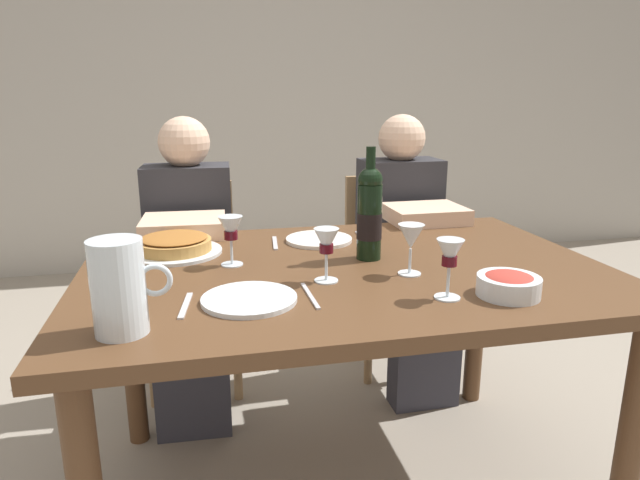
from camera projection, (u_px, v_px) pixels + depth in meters
The scene contains 20 objects.
back_wall at pixel (251, 70), 3.90m from camera, with size 8.00×0.10×2.80m, color #B2ADA3.
dining_table at pixel (345, 296), 1.63m from camera, with size 1.50×1.00×0.76m.
wine_bottle at pixel (370, 213), 1.64m from camera, with size 0.08×0.08×0.34m.
water_pitcher at pixel (120, 293), 1.14m from camera, with size 0.16×0.11×0.20m.
baked_tart at pixel (174, 245), 1.72m from camera, with size 0.29×0.29×0.06m.
salad_bowl at pixel (509, 284), 1.36m from camera, with size 0.16×0.16×0.06m.
wine_glass_left_diner at pixel (231, 231), 1.59m from camera, with size 0.07×0.07×0.15m.
wine_glass_right_diner at pixel (450, 256), 1.33m from camera, with size 0.07×0.07×0.15m.
wine_glass_centre at pixel (411, 239), 1.51m from camera, with size 0.07×0.07×0.14m.
wine_glass_spare at pixel (326, 244), 1.45m from camera, with size 0.07×0.07×0.15m.
dinner_plate_left_setting at pixel (249, 299), 1.33m from camera, with size 0.23×0.23×0.01m, color silver.
dinner_plate_right_setting at pixel (319, 240), 1.87m from camera, with size 0.22×0.22×0.01m, color white.
fork_left_setting at pixel (186, 305), 1.30m from camera, with size 0.16×0.01×0.01m, color silver.
knife_left_setting at pixel (310, 296), 1.37m from camera, with size 0.18×0.01×0.01m, color silver.
knife_right_setting at pixel (361, 238), 1.90m from camera, with size 0.18×0.01×0.01m, color silver.
spoon_right_setting at pixel (275, 243), 1.84m from camera, with size 0.16×0.01×0.01m, color silver.
chair_left at pixel (194, 270), 2.42m from camera, with size 0.42×0.42×0.87m.
diner_left at pixel (189, 260), 2.16m from camera, with size 0.35×0.51×1.16m.
chair_right at pixel (388, 257), 2.61m from camera, with size 0.40×0.40×0.87m.
diner_right at pixel (408, 246), 2.35m from camera, with size 0.34×0.50×1.16m.
Camera 1 is at (-0.40, -1.48, 1.25)m, focal length 31.06 mm.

